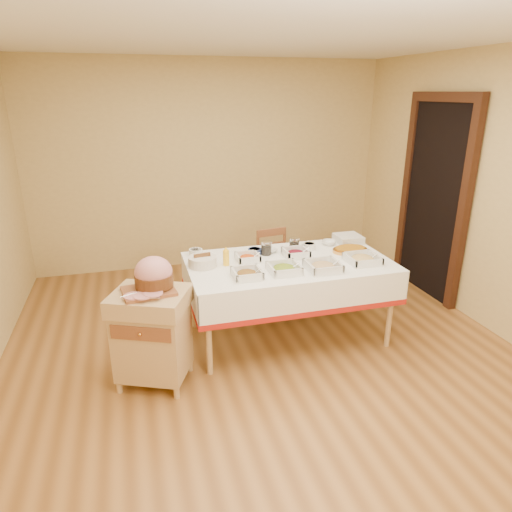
% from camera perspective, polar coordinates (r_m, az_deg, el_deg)
% --- Properties ---
extents(room_shell, '(5.00, 5.00, 5.00)m').
position_cam_1_polar(room_shell, '(3.59, 1.42, 5.36)').
color(room_shell, '#935F2D').
rests_on(room_shell, ground).
extents(doorway, '(0.09, 1.10, 2.20)m').
position_cam_1_polar(doorway, '(5.43, 21.43, 6.94)').
color(doorway, black).
rests_on(doorway, ground).
extents(dining_table, '(1.82, 1.02, 0.76)m').
position_cam_1_polar(dining_table, '(4.18, 4.07, -2.73)').
color(dining_table, tan).
rests_on(dining_table, ground).
extents(butcher_cart, '(0.69, 0.64, 0.78)m').
position_cam_1_polar(butcher_cart, '(3.67, -12.83, -9.28)').
color(butcher_cart, tan).
rests_on(butcher_cart, ground).
extents(dining_chair, '(0.41, 0.40, 0.82)m').
position_cam_1_polar(dining_chair, '(4.90, 2.51, -1.42)').
color(dining_chair, brown).
rests_on(dining_chair, ground).
extents(ham_on_board, '(0.40, 0.38, 0.27)m').
position_cam_1_polar(ham_on_board, '(3.50, -12.76, -2.51)').
color(ham_on_board, brown).
rests_on(ham_on_board, butcher_cart).
extents(serving_dish_a, '(0.24, 0.23, 0.10)m').
position_cam_1_polar(serving_dish_a, '(3.74, -1.12, -2.23)').
color(serving_dish_a, silver).
rests_on(serving_dish_a, dining_table).
extents(serving_dish_b, '(0.26, 0.26, 0.10)m').
position_cam_1_polar(serving_dish_b, '(3.85, 3.54, -1.57)').
color(serving_dish_b, silver).
rests_on(serving_dish_b, dining_table).
extents(serving_dish_c, '(0.27, 0.27, 0.11)m').
position_cam_1_polar(serving_dish_c, '(3.93, 8.40, -1.28)').
color(serving_dish_c, silver).
rests_on(serving_dish_c, dining_table).
extents(serving_dish_d, '(0.27, 0.27, 0.10)m').
position_cam_1_polar(serving_dish_d, '(4.17, 13.17, -0.36)').
color(serving_dish_d, silver).
rests_on(serving_dish_d, dining_table).
extents(serving_dish_e, '(0.21, 0.20, 0.10)m').
position_cam_1_polar(serving_dish_e, '(4.11, -1.05, -0.20)').
color(serving_dish_e, silver).
rests_on(serving_dish_e, dining_table).
extents(serving_dish_f, '(0.23, 0.22, 0.11)m').
position_cam_1_polar(serving_dish_f, '(4.23, 5.01, 0.38)').
color(serving_dish_f, silver).
rests_on(serving_dish_f, dining_table).
extents(small_bowl_left, '(0.13, 0.13, 0.06)m').
position_cam_1_polar(small_bowl_left, '(4.28, -7.54, 0.52)').
color(small_bowl_left, silver).
rests_on(small_bowl_left, dining_table).
extents(small_bowl_mid, '(0.13, 0.13, 0.05)m').
position_cam_1_polar(small_bowl_mid, '(4.28, -0.17, 0.62)').
color(small_bowl_mid, navy).
rests_on(small_bowl_mid, dining_table).
extents(small_bowl_right, '(0.12, 0.12, 0.06)m').
position_cam_1_polar(small_bowl_right, '(4.44, 6.67, 1.26)').
color(small_bowl_right, silver).
rests_on(small_bowl_right, dining_table).
extents(bowl_white_imported, '(0.18, 0.18, 0.03)m').
position_cam_1_polar(bowl_white_imported, '(4.33, 1.68, 0.69)').
color(bowl_white_imported, silver).
rests_on(bowl_white_imported, dining_table).
extents(bowl_small_imported, '(0.18, 0.18, 0.04)m').
position_cam_1_polar(bowl_small_imported, '(4.60, 9.11, 1.65)').
color(bowl_small_imported, silver).
rests_on(bowl_small_imported, dining_table).
extents(preserve_jar_left, '(0.10, 0.10, 0.13)m').
position_cam_1_polar(preserve_jar_left, '(4.25, 1.29, 0.93)').
color(preserve_jar_left, silver).
rests_on(preserve_jar_left, dining_table).
extents(preserve_jar_right, '(0.10, 0.10, 0.12)m').
position_cam_1_polar(preserve_jar_right, '(4.39, 4.80, 1.42)').
color(preserve_jar_right, silver).
rests_on(preserve_jar_right, dining_table).
extents(mustard_bottle, '(0.06, 0.06, 0.17)m').
position_cam_1_polar(mustard_bottle, '(3.99, -3.76, -0.12)').
color(mustard_bottle, yellow).
rests_on(mustard_bottle, dining_table).
extents(bread_basket, '(0.25, 0.25, 0.11)m').
position_cam_1_polar(bread_basket, '(4.00, -6.72, -0.66)').
color(bread_basket, beige).
rests_on(bread_basket, dining_table).
extents(plate_stack, '(0.25, 0.25, 0.07)m').
position_cam_1_polar(plate_stack, '(4.71, 11.45, 2.14)').
color(plate_stack, silver).
rests_on(plate_stack, dining_table).
extents(brass_platter, '(0.34, 0.25, 0.04)m').
position_cam_1_polar(brass_platter, '(4.43, 11.67, 0.77)').
color(brass_platter, gold).
rests_on(brass_platter, dining_table).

